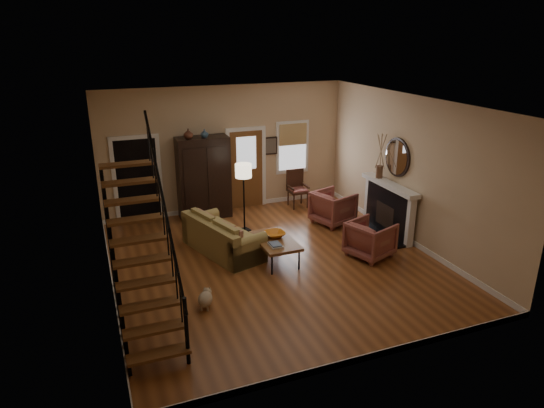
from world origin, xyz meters
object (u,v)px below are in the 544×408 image
object	(u,v)px
armchair_right	(333,207)
side_chair	(298,189)
floor_lamp	(244,198)
coffee_table	(275,250)
sofa	(223,236)
armchair_left	(370,239)
armoire	(204,178)

from	to	relation	value
armchair_right	side_chair	bearing A→B (deg)	-4.99
side_chair	floor_lamp	bearing A→B (deg)	-149.60
coffee_table	armchair_right	size ratio (longest dim) A/B	1.39
sofa	armchair_right	world-z (taller)	armchair_right
side_chair	armchair_left	bearing A→B (deg)	-87.18
armoire	side_chair	distance (m)	2.61
armchair_left	side_chair	distance (m)	3.41
armoire	sofa	world-z (taller)	armoire
armoire	coffee_table	bearing A→B (deg)	-76.46
coffee_table	armchair_right	world-z (taller)	armchair_right
sofa	armchair_left	distance (m)	3.17
sofa	armoire	bearing A→B (deg)	67.98
armoire	armchair_left	size ratio (longest dim) A/B	2.43
coffee_table	armchair_left	size ratio (longest dim) A/B	1.46
armoire	coffee_table	distance (m)	3.28
sofa	side_chair	xyz separation A→B (m)	(2.70, 2.07, 0.13)
coffee_table	armchair_left	distance (m)	2.05
armchair_right	floor_lamp	size ratio (longest dim) A/B	0.54
floor_lamp	armchair_right	bearing A→B (deg)	-7.81
coffee_table	side_chair	xyz separation A→B (m)	(1.81, 2.89, 0.27)
armoire	coffee_table	world-z (taller)	armoire
side_chair	armoire	bearing A→B (deg)	175.52
armchair_left	sofa	bearing A→B (deg)	44.94
armoire	side_chair	bearing A→B (deg)	-4.48
armoire	side_chair	xyz separation A→B (m)	(2.55, -0.20, -0.54)
floor_lamp	sofa	bearing A→B (deg)	-129.97
armchair_right	side_chair	xyz separation A→B (m)	(-0.33, 1.43, 0.10)
sofa	floor_lamp	bearing A→B (deg)	31.91
armoire	armchair_right	world-z (taller)	armoire
sofa	floor_lamp	world-z (taller)	floor_lamp
sofa	armchair_left	world-z (taller)	armchair_left
armchair_left	side_chair	world-z (taller)	side_chair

